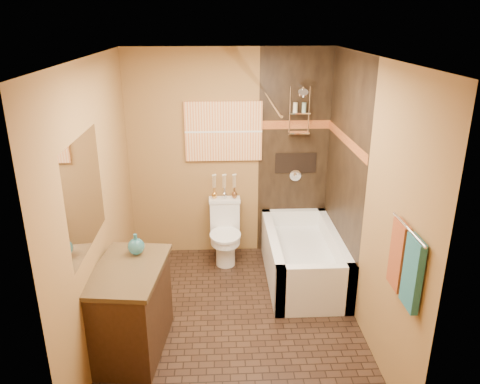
{
  "coord_description": "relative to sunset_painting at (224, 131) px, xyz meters",
  "views": [
    {
      "loc": [
        -0.14,
        -3.87,
        2.8
      ],
      "look_at": [
        0.07,
        0.4,
        1.2
      ],
      "focal_mm": 35.0,
      "sensor_mm": 36.0,
      "label": 1
    }
  ],
  "objects": [
    {
      "name": "wall_back",
      "position": [
        0.07,
        0.02,
        -0.3
      ],
      "size": [
        2.4,
        0.02,
        2.5
      ],
      "primitive_type": "cube",
      "color": "olive",
      "rests_on": "floor"
    },
    {
      "name": "vanity",
      "position": [
        -0.86,
        -1.85,
        -1.14
      ],
      "size": [
        0.67,
        0.99,
        0.82
      ],
      "rotation": [
        0.0,
        0.0,
        -0.12
      ],
      "color": "black",
      "rests_on": "floor"
    },
    {
      "name": "towel_bar",
      "position": [
        1.22,
        -2.53,
        -0.1
      ],
      "size": [
        0.02,
        0.55,
        0.02
      ],
      "primitive_type": "cylinder",
      "rotation": [
        1.57,
        0.0,
        0.0
      ],
      "color": "silver",
      "rests_on": "wall_right"
    },
    {
      "name": "bud_vases",
      "position": [
        0.0,
        -0.09,
        -0.64
      ],
      "size": [
        0.3,
        0.06,
        0.3
      ],
      "color": "gold",
      "rests_on": "toilet"
    },
    {
      "name": "ceiling",
      "position": [
        0.07,
        -1.48,
        0.95
      ],
      "size": [
        3.0,
        3.0,
        0.0
      ],
      "primitive_type": "plane",
      "color": "silver",
      "rests_on": "wall_back"
    },
    {
      "name": "alcove_tile_back",
      "position": [
        0.84,
        0.01,
        -0.3
      ],
      "size": [
        0.85,
        0.01,
        2.5
      ],
      "primitive_type": "cube",
      "color": "black",
      "rests_on": "wall_back"
    },
    {
      "name": "bathtub",
      "position": [
        0.87,
        -0.73,
        -1.33
      ],
      "size": [
        0.8,
        1.5,
        0.55
      ],
      "color": "white",
      "rests_on": "floor"
    },
    {
      "name": "wall_left",
      "position": [
        -1.13,
        -1.48,
        -0.3
      ],
      "size": [
        0.02,
        3.0,
        2.5
      ],
      "primitive_type": "cube",
      "color": "olive",
      "rests_on": "floor"
    },
    {
      "name": "wall_front",
      "position": [
        0.07,
        -2.98,
        -0.3
      ],
      "size": [
        2.4,
        0.02,
        2.5
      ],
      "primitive_type": "cube",
      "color": "olive",
      "rests_on": "floor"
    },
    {
      "name": "towel_teal",
      "position": [
        1.23,
        -2.66,
        -0.37
      ],
      "size": [
        0.05,
        0.22,
        0.52
      ],
      "primitive_type": "cube",
      "color": "#205C6A",
      "rests_on": "towel_bar"
    },
    {
      "name": "floor",
      "position": [
        0.07,
        -1.48,
        -1.55
      ],
      "size": [
        3.0,
        3.0,
        0.0
      ],
      "primitive_type": "plane",
      "color": "black",
      "rests_on": "ground"
    },
    {
      "name": "toilet",
      "position": [
        0.0,
        -0.25,
        -1.17
      ],
      "size": [
        0.38,
        0.56,
        0.74
      ],
      "rotation": [
        0.0,
        0.0,
        0.01
      ],
      "color": "white",
      "rests_on": "floor"
    },
    {
      "name": "towel_rust",
      "position": [
        1.23,
        -2.4,
        -0.37
      ],
      "size": [
        0.05,
        0.22,
        0.52
      ],
      "primitive_type": "cube",
      "color": "maroon",
      "rests_on": "towel_bar"
    },
    {
      "name": "curtain_rod",
      "position": [
        0.47,
        -0.73,
        0.47
      ],
      "size": [
        0.03,
        1.55,
        0.03
      ],
      "primitive_type": "cylinder",
      "rotation": [
        1.57,
        0.0,
        0.0
      ],
      "color": "silver",
      "rests_on": "wall_back"
    },
    {
      "name": "alcove_niche",
      "position": [
        0.87,
        0.01,
        -0.4
      ],
      "size": [
        0.5,
        0.01,
        0.25
      ],
      "primitive_type": "cube",
      "color": "black",
      "rests_on": "alcove_tile_back"
    },
    {
      "name": "shower_fixtures",
      "position": [
        0.87,
        -0.1,
        0.12
      ],
      "size": [
        0.24,
        0.33,
        1.16
      ],
      "color": "silver",
      "rests_on": "floor"
    },
    {
      "name": "mosaic_band_back",
      "position": [
        0.84,
        0.0,
        0.07
      ],
      "size": [
        0.85,
        0.01,
        0.1
      ],
      "primitive_type": "cube",
      "color": "maroon",
      "rests_on": "alcove_tile_back"
    },
    {
      "name": "teal_bottle",
      "position": [
        -0.81,
        -1.61,
        -0.63
      ],
      "size": [
        0.16,
        0.16,
        0.24
      ],
      "primitive_type": null,
      "rotation": [
        0.0,
        0.0,
        0.03
      ],
      "color": "#266C73",
      "rests_on": "vanity"
    },
    {
      "name": "sunset_painting",
      "position": [
        0.0,
        0.0,
        0.0
      ],
      "size": [
        0.9,
        0.04,
        0.7
      ],
      "primitive_type": "cube",
      "color": "orange",
      "rests_on": "wall_back"
    },
    {
      "name": "wall_right",
      "position": [
        1.27,
        -1.48,
        -0.3
      ],
      "size": [
        0.02,
        3.0,
        2.5
      ],
      "primitive_type": "cube",
      "color": "olive",
      "rests_on": "floor"
    },
    {
      "name": "vanity_mirror",
      "position": [
        -1.12,
        -1.85,
        -0.05
      ],
      "size": [
        0.01,
        1.0,
        0.9
      ],
      "primitive_type": "cube",
      "color": "white",
      "rests_on": "wall_left"
    },
    {
      "name": "mosaic_band_right",
      "position": [
        1.24,
        -0.73,
        0.07
      ],
      "size": [
        0.01,
        1.5,
        0.1
      ],
      "primitive_type": "cube",
      "color": "maroon",
      "rests_on": "alcove_tile_right"
    },
    {
      "name": "alcove_tile_right",
      "position": [
        1.25,
        -0.73,
        -0.3
      ],
      "size": [
        0.01,
        1.5,
        2.5
      ],
      "primitive_type": "cube",
      "color": "black",
      "rests_on": "wall_right"
    }
  ]
}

